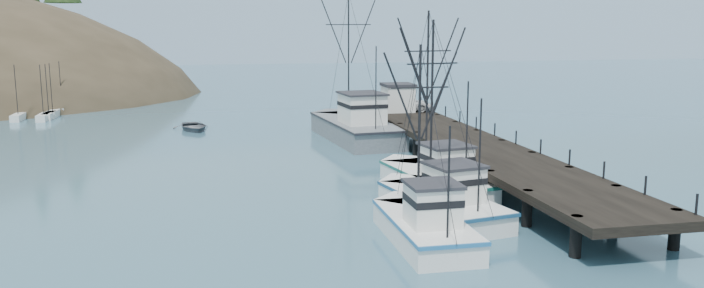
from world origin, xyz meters
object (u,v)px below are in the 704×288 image
object	(u,v)px
pier	(469,145)
trawler_near	(439,201)
pier_shed	(398,97)
trawler_mid	(423,225)
trawler_far	(433,178)
work_vessel	(354,126)
motorboat	(194,130)
pickup_truck	(406,104)

from	to	relation	value
pier	trawler_near	xyz separation A→B (m)	(-6.51, -12.02, -0.87)
pier_shed	trawler_near	bearing A→B (deg)	-101.28
pier	trawler_near	size ratio (longest dim) A/B	3.90
trawler_near	trawler_mid	bearing A→B (deg)	-118.56
trawler_far	work_vessel	distance (m)	20.32
trawler_near	work_vessel	size ratio (longest dim) A/B	0.67
pier_shed	pier	bearing A→B (deg)	-88.33
trawler_far	pier_shed	world-z (taller)	trawler_far
pier	work_vessel	bearing A→B (deg)	112.49
pier_shed	motorboat	size ratio (longest dim) A/B	0.63
trawler_far	pickup_truck	xyz separation A→B (m)	(5.21, 24.19, 1.92)
work_vessel	trawler_near	bearing A→B (deg)	-91.48
pickup_truck	pier_shed	bearing A→B (deg)	104.08
trawler_far	work_vessel	xyz separation A→B (m)	(-0.94, 20.29, 0.41)
pier	trawler_mid	world-z (taller)	trawler_mid
trawler_near	pier_shed	xyz separation A→B (m)	(5.99, 30.02, 2.60)
pier	pier_shed	world-z (taller)	pier_shed
trawler_mid	pickup_truck	world-z (taller)	trawler_mid
trawler_mid	motorboat	size ratio (longest dim) A/B	1.97
trawler_near	pier_shed	bearing A→B (deg)	78.72
pier	pickup_truck	distance (m)	18.03
pier	pier_shed	distance (m)	18.09
pier	trawler_far	bearing A→B (deg)	-128.32
work_vessel	pickup_truck	bearing A→B (deg)	32.40
trawler_mid	pier_shed	bearing A→B (deg)	76.43
pier	motorboat	xyz separation A→B (m)	(-20.64, 22.92, -1.69)
motorboat	trawler_mid	bearing A→B (deg)	-85.00
pier	pickup_truck	xyz separation A→B (m)	(0.31, 18.00, 1.05)
work_vessel	pier	bearing A→B (deg)	-67.51
trawler_mid	motorboat	world-z (taller)	trawler_mid
trawler_far	motorboat	bearing A→B (deg)	118.41
pickup_truck	motorboat	world-z (taller)	pickup_truck
trawler_near	trawler_mid	world-z (taller)	trawler_near
work_vessel	pickup_truck	world-z (taller)	work_vessel
trawler_far	motorboat	world-z (taller)	trawler_far
trawler_mid	work_vessel	xyz separation A→B (m)	(2.93, 30.26, 0.41)
pier	trawler_far	size ratio (longest dim) A/B	3.70
pier	pickup_truck	size ratio (longest dim) A/B	8.26
work_vessel	pier_shed	distance (m)	6.95
trawler_near	motorboat	bearing A→B (deg)	112.02
trawler_far	pier_shed	xyz separation A→B (m)	(4.37, 24.19, 2.60)
trawler_mid	pier_shed	distance (m)	35.24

